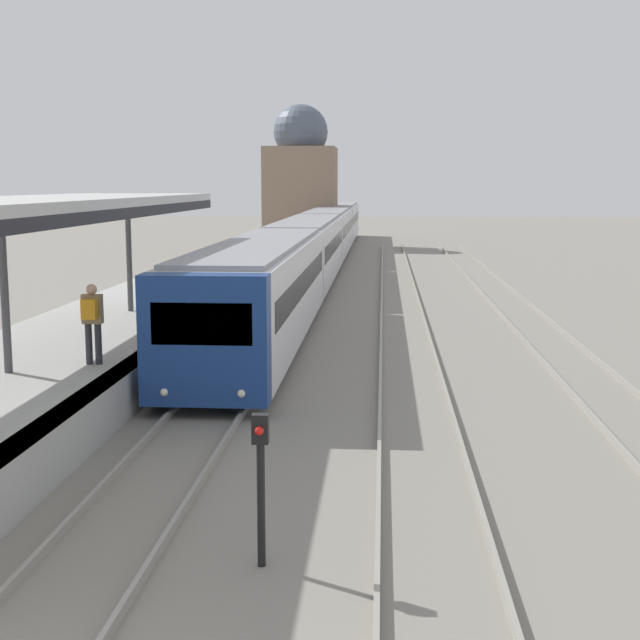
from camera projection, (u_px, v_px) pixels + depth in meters
name	position (u px, v px, depth m)	size (l,w,h in m)	color
platform_canopy	(2.00, 206.00, 17.05)	(4.00, 21.47, 3.39)	beige
person_on_platform	(92.00, 317.00, 18.16)	(0.40, 0.40, 1.66)	#2D2D33
train_near	(319.00, 238.00, 48.53)	(2.57, 63.45, 2.99)	navy
signal_post_near	(261.00, 473.00, 10.69)	(0.20, 0.22, 1.91)	black
distant_domed_building	(301.00, 181.00, 65.54)	(5.17, 5.17, 10.33)	#89705B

